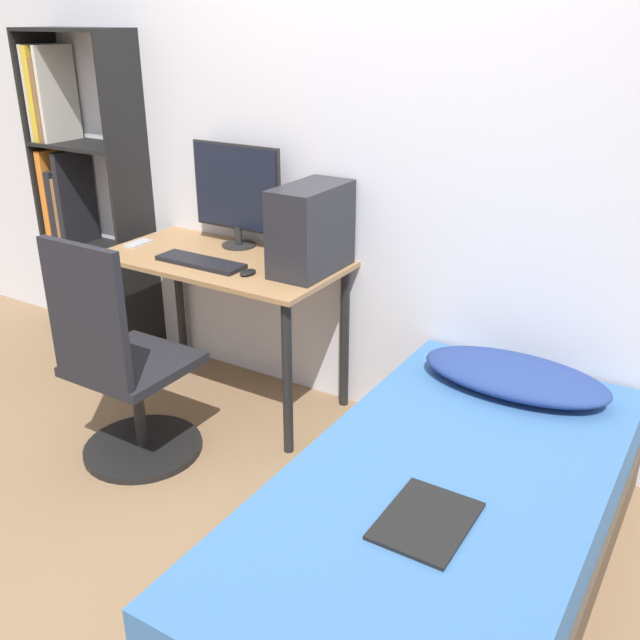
% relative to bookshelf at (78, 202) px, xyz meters
% --- Properties ---
extents(ground_plane, '(14.00, 14.00, 0.00)m').
position_rel_bookshelf_xyz_m(ground_plane, '(1.67, -1.20, -0.82)').
color(ground_plane, '#846647').
extents(wall_back, '(8.00, 0.05, 2.50)m').
position_rel_bookshelf_xyz_m(wall_back, '(1.67, 0.17, 0.43)').
color(wall_back, silver).
rests_on(wall_back, ground_plane).
extents(desk, '(1.14, 0.59, 0.74)m').
position_rel_bookshelf_xyz_m(desk, '(1.14, -0.15, -0.20)').
color(desk, '#997047').
rests_on(desk, ground_plane).
extents(bookshelf, '(0.62, 0.28, 1.72)m').
position_rel_bookshelf_xyz_m(bookshelf, '(0.00, 0.00, 0.00)').
color(bookshelf, black).
rests_on(bookshelf, ground_plane).
extents(office_chair, '(0.52, 0.52, 1.01)m').
position_rel_bookshelf_xyz_m(office_chair, '(1.11, -0.80, -0.44)').
color(office_chair, black).
rests_on(office_chair, ground_plane).
extents(bed, '(0.95, 1.89, 0.44)m').
position_rel_bookshelf_xyz_m(bed, '(2.53, -0.80, -0.61)').
color(bed, '#4C3D2D').
rests_on(bed, ground_plane).
extents(pillow, '(0.72, 0.36, 0.11)m').
position_rel_bookshelf_xyz_m(pillow, '(2.53, -0.12, -0.33)').
color(pillow, navy).
rests_on(pillow, bed).
extents(magazine, '(0.24, 0.32, 0.01)m').
position_rel_bookshelf_xyz_m(magazine, '(2.57, -1.03, -0.38)').
color(magazine, black).
rests_on(magazine, bed).
extents(monitor, '(0.50, 0.17, 0.49)m').
position_rel_bookshelf_xyz_m(monitor, '(1.08, 0.04, 0.18)').
color(monitor, black).
rests_on(monitor, desk).
extents(keyboard, '(0.44, 0.13, 0.02)m').
position_rel_bookshelf_xyz_m(keyboard, '(1.10, -0.27, -0.08)').
color(keyboard, black).
rests_on(keyboard, desk).
extents(pc_tower, '(0.22, 0.40, 0.38)m').
position_rel_bookshelf_xyz_m(pc_tower, '(1.58, -0.08, 0.10)').
color(pc_tower, '#232328').
rests_on(pc_tower, desk).
extents(mouse, '(0.06, 0.09, 0.02)m').
position_rel_bookshelf_xyz_m(mouse, '(1.37, -0.27, -0.08)').
color(mouse, black).
rests_on(mouse, desk).
extents(phone, '(0.07, 0.14, 0.01)m').
position_rel_bookshelf_xyz_m(phone, '(0.64, -0.20, -0.08)').
color(phone, '#B7B7BC').
rests_on(phone, desk).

